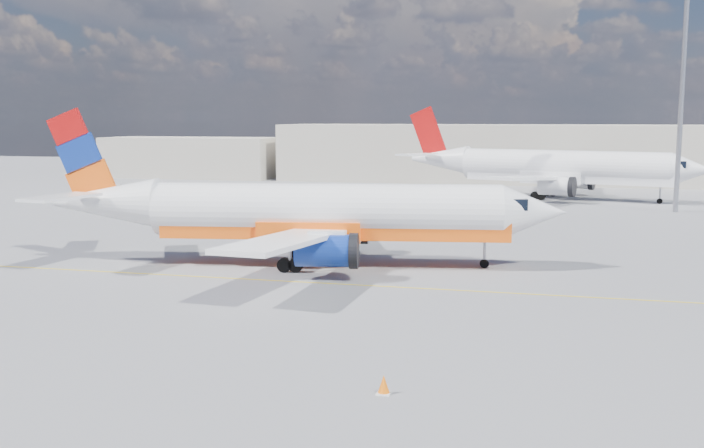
# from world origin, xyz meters

# --- Properties ---
(ground) EXTENTS (240.00, 240.00, 0.00)m
(ground) POSITION_xyz_m (0.00, 0.00, 0.00)
(ground) COLOR slate
(ground) RESTS_ON ground
(taxi_line) EXTENTS (70.00, 0.15, 0.01)m
(taxi_line) POSITION_xyz_m (0.00, 3.00, 0.01)
(taxi_line) COLOR yellow
(taxi_line) RESTS_ON ground
(terminal_main) EXTENTS (70.00, 14.00, 8.00)m
(terminal_main) POSITION_xyz_m (5.00, 75.00, 4.00)
(terminal_main) COLOR beige
(terminal_main) RESTS_ON ground
(terminal_annex) EXTENTS (26.00, 10.00, 6.00)m
(terminal_annex) POSITION_xyz_m (-45.00, 72.00, 3.00)
(terminal_annex) COLOR beige
(terminal_annex) RESTS_ON ground
(main_jet) EXTENTS (32.30, 25.14, 9.76)m
(main_jet) POSITION_xyz_m (-6.51, 7.90, 3.25)
(main_jet) COLOR white
(main_jet) RESTS_ON ground
(second_jet) EXTENTS (34.35, 26.22, 10.38)m
(second_jet) POSITION_xyz_m (8.27, 52.79, 3.46)
(second_jet) COLOR white
(second_jet) RESTS_ON ground
(traffic_cone) EXTENTS (0.46, 0.46, 0.64)m
(traffic_cone) POSITION_xyz_m (2.48, -13.27, 0.31)
(traffic_cone) COLOR white
(traffic_cone) RESTS_ON ground
(floodlight_mast) EXTENTS (1.61, 1.61, 22.05)m
(floodlight_mast) POSITION_xyz_m (19.68, 42.41, 13.22)
(floodlight_mast) COLOR #95959D
(floodlight_mast) RESTS_ON ground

